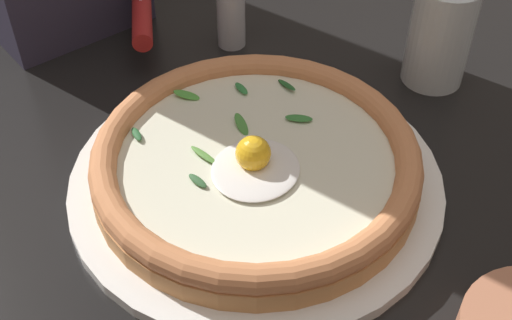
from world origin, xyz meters
The scene contains 6 objects.
ground_plane centered at (0.00, 0.00, -0.01)m, with size 2.40×2.40×0.03m, color black.
pizza_plate centered at (0.02, 0.01, 0.01)m, with size 0.34×0.34×0.01m, color white.
pizza centered at (0.02, 0.01, 0.03)m, with size 0.29×0.29×0.05m.
pizza_cutter centered at (-0.10, -0.22, 0.04)m, with size 0.12×0.11×0.09m.
drinking_glass centered at (-0.22, 0.08, 0.05)m, with size 0.07×0.07×0.11m.
pepper_shaker centered at (-0.16, -0.14, 0.05)m, with size 0.03×0.03×0.09m, color silver.
Camera 1 is at (0.37, 0.25, 0.44)m, focal length 46.72 mm.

